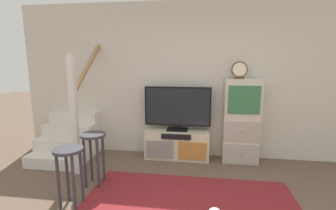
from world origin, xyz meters
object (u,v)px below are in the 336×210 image
media_console (177,144)px  bar_stool_near (69,164)px  desk_clock (239,70)px  television (178,107)px  bar_stool_far (94,147)px  side_cabinet (241,121)px

media_console → bar_stool_near: bearing=-124.0°
desk_clock → bar_stool_near: desk_clock is taller
television → bar_stool_near: bearing=-123.7°
media_console → bar_stool_far: bearing=-133.3°
television → desk_clock: bearing=-1.6°
desk_clock → bar_stool_far: (-2.02, -1.09, -1.01)m
television → bar_stool_near: 2.00m
bar_stool_near → bar_stool_far: 0.52m
side_cabinet → bar_stool_far: bearing=-152.3°
bar_stool_near → bar_stool_far: (0.06, 0.52, 0.01)m
media_console → bar_stool_far: (-1.03, -1.09, 0.29)m
media_console → side_cabinet: bearing=0.5°
desk_clock → media_console: bearing=179.7°
media_console → desk_clock: bearing=-0.3°
side_cabinet → media_console: bearing=-179.5°
media_console → bar_stool_near: bar_stool_near is taller
desk_clock → bar_stool_near: 2.82m
television → side_cabinet: size_ratio=0.81×
media_console → desk_clock: (0.99, -0.00, 1.30)m
media_console → side_cabinet: size_ratio=0.78×
bar_stool_near → side_cabinet: bearing=36.9°
bar_stool_near → bar_stool_far: size_ratio=0.97×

